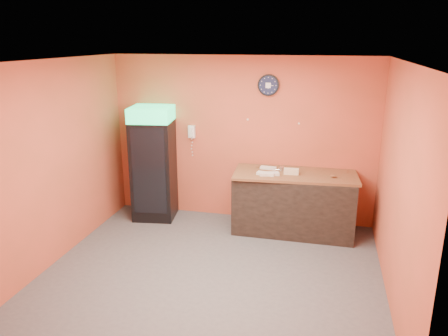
% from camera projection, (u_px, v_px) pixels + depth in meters
% --- Properties ---
extents(floor, '(4.50, 4.50, 0.00)m').
position_uv_depth(floor, '(213.00, 271.00, 5.97)').
color(floor, '#47474C').
rests_on(floor, ground).
extents(back_wall, '(4.50, 0.02, 2.80)m').
position_uv_depth(back_wall, '(242.00, 139.00, 7.43)').
color(back_wall, '#D2533B').
rests_on(back_wall, floor).
extents(left_wall, '(0.02, 4.00, 2.80)m').
position_uv_depth(left_wall, '(56.00, 163.00, 6.06)').
color(left_wall, '#D2533B').
rests_on(left_wall, floor).
extents(right_wall, '(0.02, 4.00, 2.80)m').
position_uv_depth(right_wall, '(399.00, 187.00, 5.08)').
color(right_wall, '#D2533B').
rests_on(right_wall, floor).
extents(ceiling, '(4.50, 4.00, 0.02)m').
position_uv_depth(ceiling, '(211.00, 61.00, 5.17)').
color(ceiling, white).
rests_on(ceiling, back_wall).
extents(beverage_cooler, '(0.77, 0.78, 1.96)m').
position_uv_depth(beverage_cooler, '(153.00, 165.00, 7.52)').
color(beverage_cooler, black).
rests_on(beverage_cooler, floor).
extents(prep_counter, '(1.91, 0.86, 0.95)m').
position_uv_depth(prep_counter, '(294.00, 204.00, 7.09)').
color(prep_counter, black).
rests_on(prep_counter, floor).
extents(wall_clock, '(0.35, 0.06, 0.35)m').
position_uv_depth(wall_clock, '(268.00, 85.00, 7.05)').
color(wall_clock, black).
rests_on(wall_clock, back_wall).
extents(wall_phone, '(0.12, 0.10, 0.21)m').
position_uv_depth(wall_phone, '(192.00, 132.00, 7.55)').
color(wall_phone, white).
rests_on(wall_phone, back_wall).
extents(butcher_paper, '(1.99, 0.98, 0.04)m').
position_uv_depth(butcher_paper, '(295.00, 174.00, 6.95)').
color(butcher_paper, brown).
rests_on(butcher_paper, prep_counter).
extents(sub_roll_stack, '(0.23, 0.09, 0.10)m').
position_uv_depth(sub_roll_stack, '(291.00, 171.00, 6.87)').
color(sub_roll_stack, beige).
rests_on(sub_roll_stack, butcher_paper).
extents(wrapped_sandwich_left, '(0.30, 0.16, 0.04)m').
position_uv_depth(wrapped_sandwich_left, '(266.00, 174.00, 6.86)').
color(wrapped_sandwich_left, silver).
rests_on(wrapped_sandwich_left, butcher_paper).
extents(wrapped_sandwich_mid, '(0.33, 0.21, 0.04)m').
position_uv_depth(wrapped_sandwich_mid, '(269.00, 174.00, 6.84)').
color(wrapped_sandwich_mid, silver).
rests_on(wrapped_sandwich_mid, butcher_paper).
extents(wrapped_sandwich_right, '(0.27, 0.13, 0.04)m').
position_uv_depth(wrapped_sandwich_right, '(268.00, 168.00, 7.17)').
color(wrapped_sandwich_right, silver).
rests_on(wrapped_sandwich_right, butcher_paper).
extents(kitchen_tool, '(0.07, 0.07, 0.07)m').
position_uv_depth(kitchen_tool, '(282.00, 169.00, 7.07)').
color(kitchen_tool, silver).
rests_on(kitchen_tool, butcher_paper).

